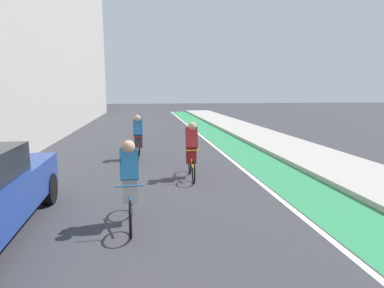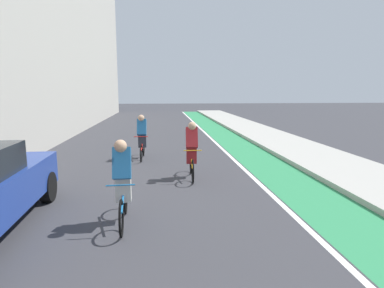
{
  "view_description": "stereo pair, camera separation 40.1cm",
  "coord_description": "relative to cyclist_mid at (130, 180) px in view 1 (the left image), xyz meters",
  "views": [
    {
      "loc": [
        -0.4,
        3.49,
        2.43
      ],
      "look_at": [
        0.87,
        12.23,
        0.98
      ],
      "focal_mm": 30.61,
      "sensor_mm": 36.0,
      "label": 1
    },
    {
      "loc": [
        0.0,
        3.44,
        2.43
      ],
      "look_at": [
        0.87,
        12.23,
        0.98
      ],
      "focal_mm": 30.61,
      "sensor_mm": 36.0,
      "label": 2
    }
  ],
  "objects": [
    {
      "name": "cyclist_trailing",
      "position": [
        1.55,
        3.03,
        -0.04
      ],
      "size": [
        0.48,
        1.7,
        1.6
      ],
      "color": "black",
      "rests_on": "ground"
    },
    {
      "name": "building_facade_left",
      "position": [
        -5.4,
        10.23,
        5.43
      ],
      "size": [
        4.15,
        43.03,
        12.56
      ],
      "color": "#B2ADA3",
      "rests_on": "ground"
    },
    {
      "name": "bike_lane_paint",
      "position": [
        4.18,
        10.24,
        -0.84
      ],
      "size": [
        1.6,
        43.03,
        0.0
      ],
      "primitive_type": "cube",
      "color": "#2D8451",
      "rests_on": "ground"
    },
    {
      "name": "ground_plane",
      "position": [
        0.69,
        8.24,
        -0.85
      ],
      "size": [
        94.67,
        94.67,
        0.0
      ],
      "primitive_type": "plane",
      "color": "#38383D"
    },
    {
      "name": "cyclist_mid",
      "position": [
        0.0,
        0.0,
        0.0
      ],
      "size": [
        0.48,
        1.69,
        1.6
      ],
      "color": "black",
      "rests_on": "ground"
    },
    {
      "name": "lane_divider_stripe",
      "position": [
        3.28,
        10.24,
        -0.84
      ],
      "size": [
        0.12,
        43.03,
        0.0
      ],
      "primitive_type": "cube",
      "color": "white",
      "rests_on": "ground"
    },
    {
      "name": "cyclist_far",
      "position": [
        0.04,
        5.85,
        -0.0
      ],
      "size": [
        0.48,
        1.68,
        1.6
      ],
      "color": "black",
      "rests_on": "ground"
    },
    {
      "name": "sidewalk_right",
      "position": [
        6.31,
        10.24,
        -0.78
      ],
      "size": [
        2.66,
        43.03,
        0.14
      ],
      "primitive_type": "cube",
      "color": "#A8A59E",
      "rests_on": "ground"
    }
  ]
}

